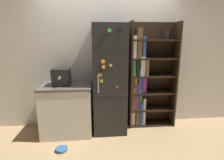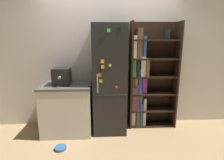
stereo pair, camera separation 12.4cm
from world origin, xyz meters
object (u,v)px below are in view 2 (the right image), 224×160
(espresso_machine, at_px, (62,76))
(pet_bowl, at_px, (61,148))
(refrigerator, at_px, (109,80))

(espresso_machine, height_order, pet_bowl, espresso_machine)
(refrigerator, relative_size, espresso_machine, 5.21)
(refrigerator, distance_m, espresso_machine, 0.83)
(pet_bowl, bearing_deg, refrigerator, 37.53)
(refrigerator, xyz_separation_m, espresso_machine, (-0.82, -0.04, 0.08))
(pet_bowl, bearing_deg, espresso_machine, 94.22)
(refrigerator, xyz_separation_m, pet_bowl, (-0.78, -0.60, -0.93))
(refrigerator, height_order, espresso_machine, refrigerator)
(espresso_machine, bearing_deg, refrigerator, 2.46)
(refrigerator, height_order, pet_bowl, refrigerator)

